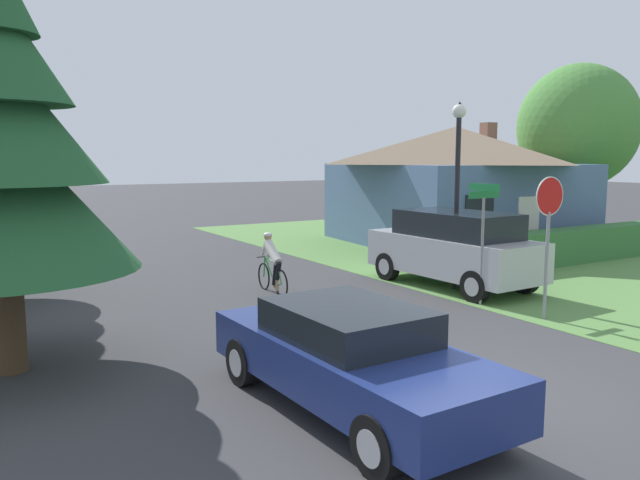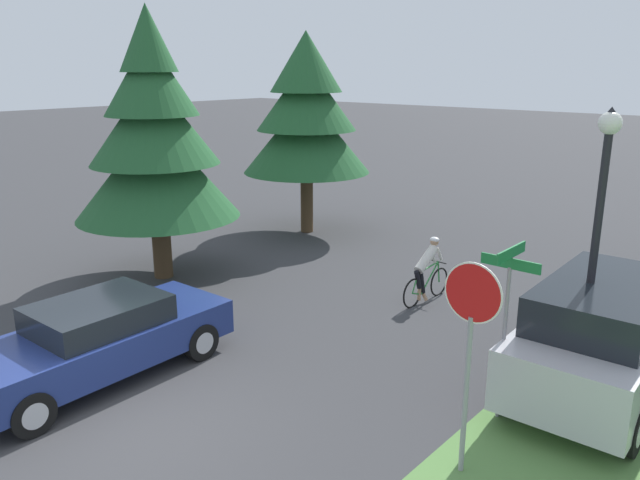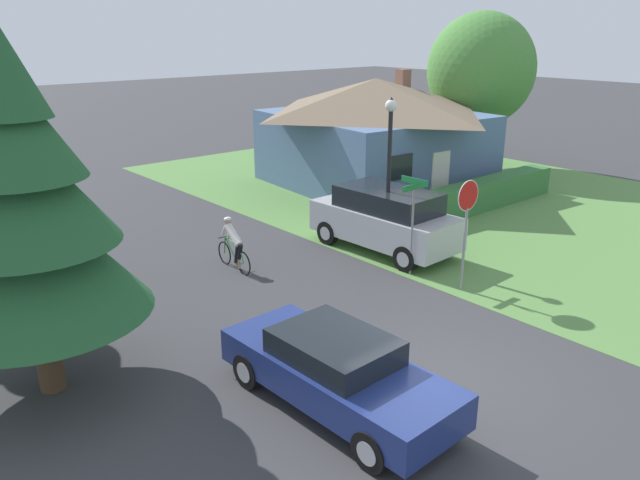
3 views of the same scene
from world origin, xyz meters
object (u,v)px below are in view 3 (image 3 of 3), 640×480
object	(u,v)px
sedan_left_lane	(337,371)
conifer_tall_near	(25,210)
cottage_house	(375,130)
cyclist	(234,245)
parked_suv_right	(385,219)
stop_sign	(467,212)
street_lamp	(389,153)
deciduous_tree_right	(481,70)
street_name_sign	(413,209)

from	to	relation	value
sedan_left_lane	conifer_tall_near	distance (m)	6.05
cottage_house	cyclist	size ratio (longest dim) A/B	5.22
parked_suv_right	stop_sign	distance (m)	3.60
street_lamp	cottage_house	bearing A→B (deg)	46.88
sedan_left_lane	deciduous_tree_right	size ratio (longest dim) A/B	0.66
street_lamp	street_name_sign	distance (m)	2.06
street_lamp	deciduous_tree_right	distance (m)	13.60
street_lamp	deciduous_tree_right	xyz separation A→B (m)	(12.24, 5.75, 1.50)
cyclist	street_name_sign	size ratio (longest dim) A/B	0.64
deciduous_tree_right	parked_suv_right	bearing A→B (deg)	-155.50
street_lamp	conifer_tall_near	world-z (taller)	conifer_tall_near
stop_sign	deciduous_tree_right	xyz separation A→B (m)	(12.69, 8.85, 2.46)
conifer_tall_near	deciduous_tree_right	xyz separation A→B (m)	(22.31, 6.68, 1.04)
stop_sign	street_lamp	size ratio (longest dim) A/B	0.63
cottage_house	parked_suv_right	xyz separation A→B (m)	(-5.87, -6.23, -1.29)
cottage_house	deciduous_tree_right	distance (m)	6.60
cottage_house	cyclist	bearing A→B (deg)	-150.51
cyclist	deciduous_tree_right	world-z (taller)	deciduous_tree_right
parked_suv_right	street_lamp	world-z (taller)	street_lamp
sedan_left_lane	street_name_sign	xyz separation A→B (m)	(5.75, 3.30, 1.17)
parked_suv_right	deciduous_tree_right	xyz separation A→B (m)	(12.03, 5.48, 3.55)
stop_sign	deciduous_tree_right	distance (m)	15.66
sedan_left_lane	street_lamp	distance (m)	8.38
sedan_left_lane	street_lamp	xyz separation A→B (m)	(6.42, 4.85, 2.35)
cottage_house	cyclist	world-z (taller)	cottage_house
street_lamp	street_name_sign	bearing A→B (deg)	-113.41
conifer_tall_near	cyclist	bearing A→B (deg)	25.74
stop_sign	street_lamp	bearing A→B (deg)	-97.26
parked_suv_right	street_name_sign	xyz separation A→B (m)	(-0.88, -1.82, 0.88)
stop_sign	street_lamp	distance (m)	3.28
street_lamp	conifer_tall_near	xyz separation A→B (m)	(-10.08, -0.93, 0.45)
sedan_left_lane	cyclist	size ratio (longest dim) A/B	2.70
stop_sign	deciduous_tree_right	size ratio (longest dim) A/B	0.41
street_name_sign	street_lamp	bearing A→B (deg)	66.59
street_lamp	conifer_tall_near	bearing A→B (deg)	-174.71
cottage_house	parked_suv_right	distance (m)	8.66
conifer_tall_near	parked_suv_right	bearing A→B (deg)	6.66
cyclist	street_name_sign	distance (m)	5.03
cyclist	stop_sign	xyz separation A→B (m)	(3.65, -5.05, 1.37)
cottage_house	stop_sign	size ratio (longest dim) A/B	3.12
cottage_house	stop_sign	bearing A→B (deg)	-118.82
deciduous_tree_right	street_name_sign	bearing A→B (deg)	-150.52
cyclist	conifer_tall_near	distance (m)	7.20
deciduous_tree_right	cottage_house	bearing A→B (deg)	173.08
parked_suv_right	deciduous_tree_right	bearing A→B (deg)	-67.51
street_name_sign	deciduous_tree_right	bearing A→B (deg)	29.48
stop_sign	deciduous_tree_right	bearing A→B (deg)	-144.09
street_name_sign	stop_sign	bearing A→B (deg)	-81.97
street_lamp	cyclist	bearing A→B (deg)	154.58
parked_suv_right	street_name_sign	world-z (taller)	street_name_sign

